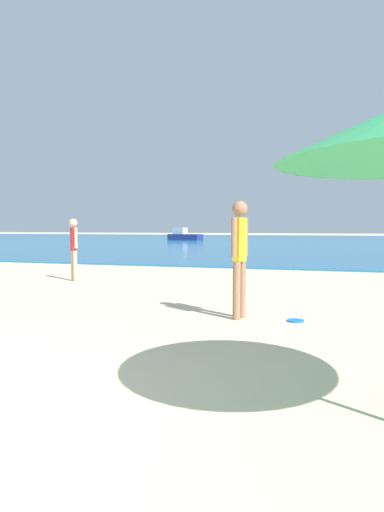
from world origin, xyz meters
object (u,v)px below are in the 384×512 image
(person_standing, at_px, (239,252))
(person_distant, at_px, (74,246))
(boat_far, at_px, (184,236))
(frisbee, at_px, (296,321))

(person_standing, bearing_deg, person_distant, 75.64)
(person_standing, height_order, person_distant, person_standing)
(boat_far, bearing_deg, frisbee, -51.68)
(frisbee, height_order, person_distant, person_distant)
(person_standing, xyz_separation_m, frisbee, (0.81, 0.03, -0.97))
(boat_far, bearing_deg, person_standing, -52.81)
(person_standing, distance_m, frisbee, 1.27)
(person_standing, relative_size, boat_far, 0.45)
(person_distant, xyz_separation_m, boat_far, (-7.96, 33.39, -0.39))
(person_distant, relative_size, boat_far, 0.40)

